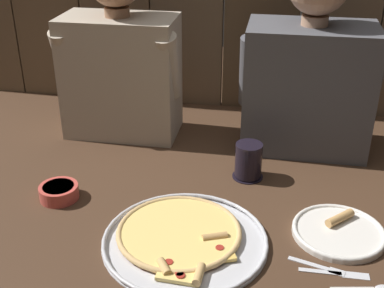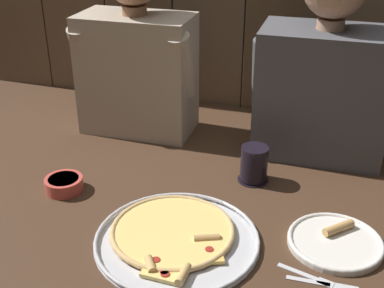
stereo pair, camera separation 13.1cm
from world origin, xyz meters
name	(u,v)px [view 1 (the left image)]	position (x,y,z in m)	size (l,w,h in m)	color
ground_plane	(183,224)	(0.00, 0.00, 0.00)	(3.20, 3.20, 0.00)	#422B1C
pizza_tray	(183,237)	(0.01, -0.07, 0.01)	(0.40, 0.40, 0.03)	silver
dinner_plate	(339,231)	(0.39, 0.02, 0.01)	(0.23, 0.23, 0.03)	white
drinking_glass	(248,161)	(0.15, 0.26, 0.05)	(0.09, 0.09, 0.11)	black
dipping_bowl	(59,191)	(-0.36, 0.06, 0.02)	(0.11, 0.11, 0.04)	#CC4C42
table_fork	(319,266)	(0.34, -0.11, 0.00)	(0.13, 0.05, 0.01)	silver
table_knife	(335,273)	(0.37, -0.13, 0.00)	(0.16, 0.02, 0.01)	silver
table_spoon	(375,288)	(0.45, -0.16, 0.00)	(0.14, 0.05, 0.01)	silver
diner_left	(120,50)	(-0.31, 0.51, 0.29)	(0.41, 0.22, 0.63)	#B2A38E
diner_right	(310,66)	(0.31, 0.51, 0.27)	(0.43, 0.24, 0.62)	#4C4C51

